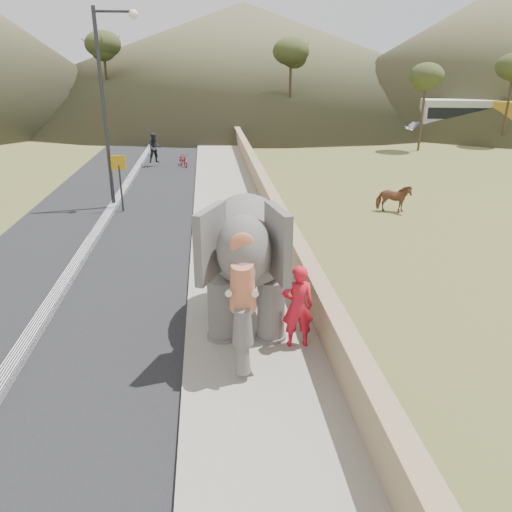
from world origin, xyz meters
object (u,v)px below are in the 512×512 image
(lamppost, at_px, (110,91))
(cow, at_px, (393,199))
(elephant_and_man, at_px, (249,257))
(motorcyclist, at_px, (166,153))

(lamppost, height_order, cow, lamppost)
(cow, height_order, elephant_and_man, elephant_and_man)
(elephant_and_man, xyz_separation_m, motorcyclist, (-3.31, 20.23, -0.87))
(lamppost, relative_size, motorcyclist, 2.98)
(lamppost, height_order, elephant_and_man, lamppost)
(elephant_and_man, distance_m, motorcyclist, 20.51)
(lamppost, bearing_deg, cow, -9.35)
(motorcyclist, bearing_deg, elephant_and_man, -80.70)
(elephant_and_man, bearing_deg, cow, 52.71)
(lamppost, relative_size, elephant_and_man, 1.74)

